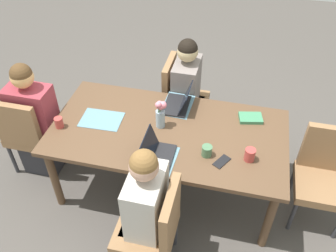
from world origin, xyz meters
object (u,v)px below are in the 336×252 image
at_px(chair_near_left_far, 180,95).
at_px(chair_head_right_left_near, 28,131).
at_px(coffee_mug_near_left, 250,155).
at_px(laptop_near_left_far, 180,103).
at_px(coffee_mug_near_right, 207,151).
at_px(person_near_left_far, 186,98).
at_px(laptop_far_left_mid, 156,154).
at_px(chair_far_left_mid, 155,227).
at_px(person_far_left_mid, 147,216).
at_px(chair_head_left_right_near, 324,172).
at_px(dining_table, 168,136).
at_px(book_red_cover, 251,118).
at_px(flower_vase, 160,113).
at_px(person_head_right_left_near, 37,125).
at_px(phone_black, 222,162).
at_px(coffee_mug_centre_left, 59,123).

bearing_deg(chair_near_left_far, chair_head_right_left_near, 34.60).
bearing_deg(coffee_mug_near_left, laptop_near_left_far, -37.90).
bearing_deg(chair_near_left_far, coffee_mug_near_right, 112.84).
relative_size(person_near_left_far, laptop_far_left_mid, 3.73).
height_order(chair_far_left_mid, chair_near_left_far, same).
xyz_separation_m(person_far_left_mid, chair_head_left_right_near, (-1.32, -0.78, -0.03)).
relative_size(chair_far_left_mid, person_far_left_mid, 0.75).
xyz_separation_m(dining_table, book_red_cover, (-0.68, -0.31, 0.09)).
relative_size(coffee_mug_near_left, coffee_mug_near_right, 1.17).
bearing_deg(chair_head_right_left_near, person_far_left_mid, 154.03).
bearing_deg(flower_vase, coffee_mug_near_left, 163.64).
bearing_deg(laptop_near_left_far, chair_head_right_left_near, 16.84).
height_order(person_far_left_mid, coffee_mug_near_left, person_far_left_mid).
bearing_deg(person_head_right_left_near, book_red_cover, -170.98).
bearing_deg(person_far_left_mid, chair_head_right_left_near, -25.97).
bearing_deg(coffee_mug_near_left, phone_black, 20.43).
height_order(coffee_mug_centre_left, phone_black, coffee_mug_centre_left).
distance_m(chair_near_left_far, coffee_mug_near_left, 1.28).
height_order(chair_head_left_right_near, laptop_far_left_mid, laptop_far_left_mid).
distance_m(person_head_right_left_near, laptop_far_left_mid, 1.33).
bearing_deg(chair_head_right_left_near, person_near_left_far, -148.73).
bearing_deg(chair_head_left_right_near, flower_vase, -0.32).
bearing_deg(person_far_left_mid, person_head_right_left_near, -29.56).
bearing_deg(laptop_far_left_mid, person_near_left_far, -91.49).
relative_size(chair_far_left_mid, coffee_mug_near_left, 8.40).
height_order(coffee_mug_near_left, phone_black, coffee_mug_near_left).
xyz_separation_m(dining_table, phone_black, (-0.49, 0.26, 0.07)).
bearing_deg(person_near_left_far, book_red_cover, 146.67).
bearing_deg(coffee_mug_near_left, chair_head_right_left_near, -2.97).
distance_m(person_far_left_mid, chair_head_left_right_near, 1.53).
xyz_separation_m(chair_near_left_far, phone_black, (-0.56, 1.06, 0.23)).
bearing_deg(dining_table, chair_far_left_mid, 96.56).
bearing_deg(dining_table, chair_head_left_right_near, -178.40).
bearing_deg(person_head_right_left_near, laptop_near_left_far, -165.46).
bearing_deg(coffee_mug_near_left, chair_far_left_mid, 45.57).
xyz_separation_m(dining_table, person_head_right_left_near, (1.28, 0.00, -0.13)).
height_order(dining_table, phone_black, phone_black).
bearing_deg(book_red_cover, chair_head_right_left_near, -1.34).
relative_size(laptop_near_left_far, coffee_mug_near_left, 2.99).
height_order(dining_table, coffee_mug_near_right, coffee_mug_near_right).
xyz_separation_m(chair_far_left_mid, flower_vase, (0.17, -0.84, 0.37)).
distance_m(person_head_right_left_near, coffee_mug_near_left, 2.00).
bearing_deg(laptop_far_left_mid, coffee_mug_near_right, -161.81).
relative_size(coffee_mug_near_left, book_red_cover, 0.54).
distance_m(chair_head_left_right_near, laptop_far_left_mid, 1.43).
height_order(laptop_far_left_mid, book_red_cover, laptop_far_left_mid).
relative_size(person_far_left_mid, chair_near_left_far, 1.33).
relative_size(person_head_right_left_near, chair_far_left_mid, 1.33).
distance_m(person_head_right_left_near, coffee_mug_near_right, 1.68).
bearing_deg(coffee_mug_near_left, person_head_right_left_near, -5.21).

